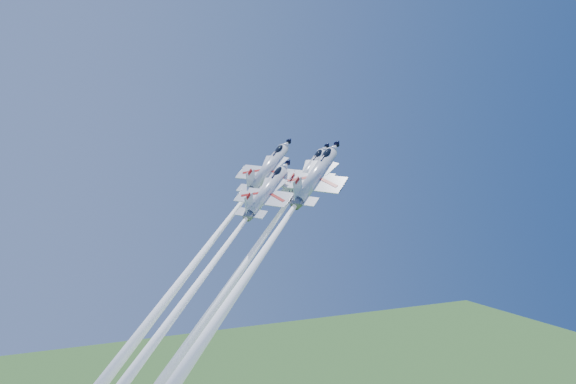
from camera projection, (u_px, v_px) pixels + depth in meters
name	position (u px, v px, depth m)	size (l,w,h in m)	color
jet_lead	(260.00, 242.00, 95.78)	(34.61, 25.40, 37.89)	white
jet_left	(204.00, 251.00, 94.58)	(38.92, 28.62, 43.05)	white
jet_right	(262.00, 254.00, 88.90)	(37.46, 27.47, 40.78)	white
jet_slot	(202.00, 278.00, 87.09)	(36.20, 26.61, 40.03)	white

